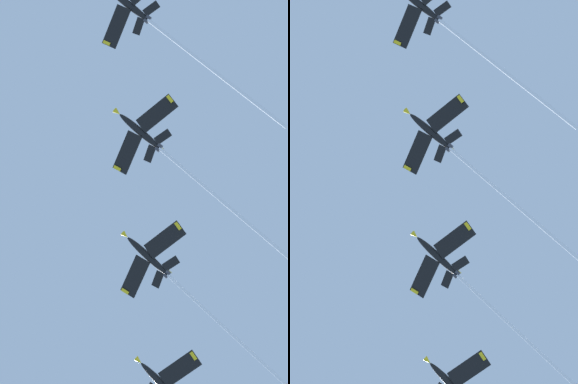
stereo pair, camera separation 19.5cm
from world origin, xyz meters
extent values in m
ellipsoid|color=black|center=(0.07, -12.26, 130.05)|extent=(10.49, 7.56, 6.29)
ellipsoid|color=black|center=(1.46, -13.16, 131.48)|extent=(2.99, 2.42, 2.00)
cube|color=black|center=(-3.38, -16.35, 129.62)|extent=(8.86, 8.60, 1.70)
cube|color=yellow|center=(-5.88, -19.61, 129.60)|extent=(1.66, 1.71, 0.87)
cube|color=black|center=(-2.50, -7.89, 127.94)|extent=(2.57, 3.92, 0.90)
cube|color=black|center=(-4.98, -11.72, 127.94)|extent=(3.87, 3.59, 0.90)
cube|color=yellow|center=(-4.08, -9.58, 129.29)|extent=(2.92, 1.97, 3.55)
cylinder|color=#38383D|center=(-4.07, -9.05, 127.51)|extent=(1.48, 1.35, 1.15)
cylinder|color=#38383D|center=(-4.56, -9.81, 127.51)|extent=(1.48, 1.35, 1.15)
cylinder|color=white|center=(-18.94, 0.01, 119.43)|extent=(29.65, 19.53, 16.72)
ellipsoid|color=black|center=(-25.51, -18.93, 120.62)|extent=(10.43, 7.58, 6.41)
cone|color=yellow|center=(-20.46, -22.23, 123.52)|extent=(2.30, 2.08, 1.77)
ellipsoid|color=black|center=(-24.15, -19.82, 122.07)|extent=(2.99, 2.43, 2.02)
cube|color=black|center=(-23.19, -14.12, 120.19)|extent=(6.10, 9.60, 1.74)
cube|color=yellow|center=(-21.21, -10.51, 120.17)|extent=(1.81, 1.21, 0.89)
cube|color=black|center=(-28.98, -23.00, 120.19)|extent=(8.86, 8.57, 1.74)
cube|color=yellow|center=(-31.49, -26.26, 120.17)|extent=(1.65, 1.70, 0.89)
cube|color=black|center=(-28.04, -14.56, 118.46)|extent=(2.57, 3.92, 0.92)
cube|color=black|center=(-30.54, -18.38, 118.46)|extent=(3.86, 3.58, 0.92)
cube|color=yellow|center=(-29.65, -16.23, 119.81)|extent=(2.92, 2.00, 3.56)
cylinder|color=#38383D|center=(-29.61, -15.72, 118.03)|extent=(1.48, 1.35, 1.15)
cylinder|color=#38383D|center=(-30.10, -16.47, 118.03)|extent=(1.48, 1.35, 1.15)
cylinder|color=white|center=(-46.99, -4.91, 108.22)|extent=(34.66, 22.99, 20.14)
ellipsoid|color=black|center=(-50.43, -26.13, 113.47)|extent=(10.41, 7.58, 6.45)
cone|color=yellow|center=(-45.38, -29.44, 116.38)|extent=(2.30, 2.08, 1.78)
ellipsoid|color=black|center=(-49.06, -27.02, 114.92)|extent=(2.98, 2.43, 2.03)
cube|color=black|center=(-48.09, -21.33, 113.03)|extent=(6.11, 9.59, 1.75)
cube|color=yellow|center=(-46.11, -17.72, 113.01)|extent=(1.81, 1.21, 0.89)
cube|color=black|center=(-53.90, -30.19, 113.03)|extent=(8.87, 8.56, 1.75)
cube|color=yellow|center=(-56.41, -33.45, 113.01)|extent=(1.65, 1.70, 0.89)
cube|color=black|center=(-52.94, -21.76, 111.29)|extent=(2.58, 3.92, 0.93)
cube|color=black|center=(-55.44, -25.57, 111.29)|extent=(3.87, 3.57, 0.93)
cube|color=yellow|center=(-54.55, -23.43, 112.64)|extent=(2.93, 2.00, 3.57)
cylinder|color=#38383D|center=(-54.51, -22.92, 110.85)|extent=(1.48, 1.35, 1.16)
cylinder|color=#38383D|center=(-55.00, -23.67, 110.85)|extent=(1.48, 1.35, 1.16)
cylinder|color=white|center=(-72.21, -11.86, 100.77)|extent=(35.24, 23.42, 20.63)
ellipsoid|color=black|center=(-75.06, -31.88, 104.17)|extent=(10.54, 7.55, 6.18)
cone|color=yellow|center=(-69.92, -35.17, 106.93)|extent=(2.29, 2.06, 1.75)
ellipsoid|color=black|center=(-73.66, -32.78, 105.58)|extent=(3.00, 2.42, 1.97)
cube|color=black|center=(-72.79, -27.04, 103.75)|extent=(6.06, 9.60, 1.66)
cube|color=yellow|center=(-70.85, -23.42, 103.73)|extent=(1.82, 1.20, 0.85)
camera|label=1|loc=(-7.83, -11.48, 1.94)|focal=52.08mm
camera|label=2|loc=(-7.76, -11.66, 1.94)|focal=52.08mm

